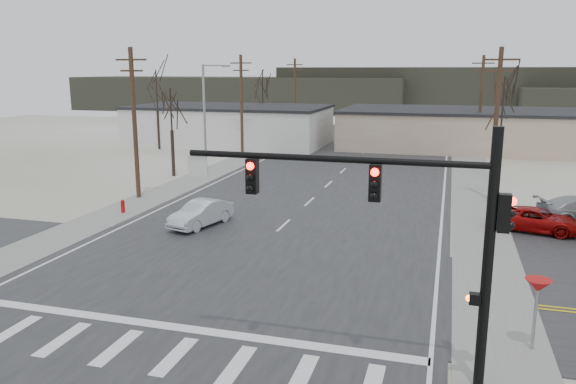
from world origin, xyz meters
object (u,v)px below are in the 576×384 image
object	(u,v)px
fire_hydrant	(123,206)
car_far_b	(388,123)
traffic_signal_mast	(415,219)
car_parked_red	(537,220)
sedan_crossing	(201,213)
car_far_a	(415,138)

from	to	relation	value
fire_hydrant	car_far_b	xyz separation A→B (m)	(9.98, 55.03, 0.37)
traffic_signal_mast	car_parked_red	bearing A→B (deg)	71.84
sedan_crossing	car_far_a	xyz separation A→B (m)	(9.25, 38.67, 0.08)
car_parked_red	fire_hydrant	bearing A→B (deg)	110.54
traffic_signal_mast	car_parked_red	size ratio (longest dim) A/B	1.97
car_far_a	car_parked_red	world-z (taller)	car_far_a
car_far_a	car_parked_red	size ratio (longest dim) A/B	1.18
sedan_crossing	car_far_b	xyz separation A→B (m)	(4.18, 56.36, 0.08)
car_far_b	car_parked_red	bearing A→B (deg)	-89.38
sedan_crossing	car_parked_red	bearing A→B (deg)	27.42
car_far_a	car_parked_red	distance (m)	35.72
traffic_signal_mast	car_far_b	distance (m)	69.82
fire_hydrant	car_parked_red	size ratio (longest dim) A/B	0.19
sedan_crossing	car_parked_red	distance (m)	18.27
traffic_signal_mast	fire_hydrant	world-z (taller)	traffic_signal_mast
fire_hydrant	car_far_b	world-z (taller)	car_far_b
traffic_signal_mast	car_far_a	distance (m)	51.78
fire_hydrant	sedan_crossing	bearing A→B (deg)	-12.91
traffic_signal_mast	car_far_a	world-z (taller)	traffic_signal_mast
car_far_a	car_far_b	size ratio (longest dim) A/B	1.17
car_parked_red	car_far_a	bearing A→B (deg)	27.99
traffic_signal_mast	sedan_crossing	world-z (taller)	traffic_signal_mast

